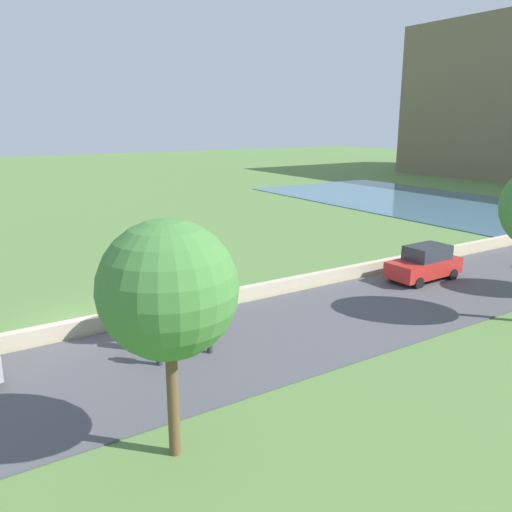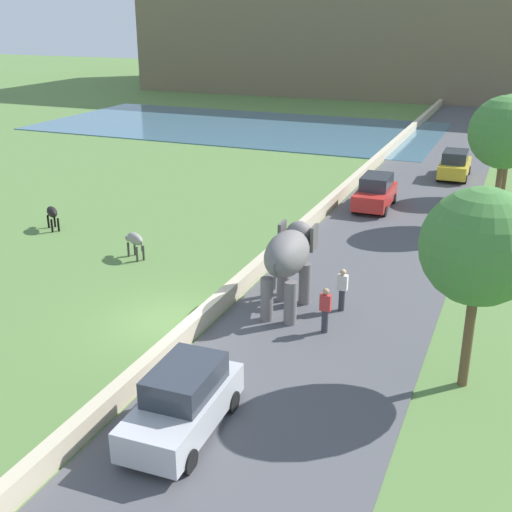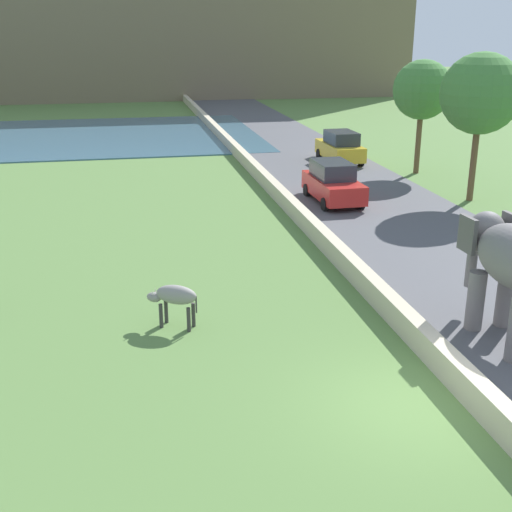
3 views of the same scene
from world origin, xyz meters
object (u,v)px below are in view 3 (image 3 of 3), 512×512
(elephant, at_px, (512,263))
(car_yellow, at_px, (340,147))
(cow_grey, at_px, (175,297))
(car_red, at_px, (333,183))

(elephant, distance_m, car_yellow, 22.48)
(elephant, xyz_separation_m, car_yellow, (3.16, 22.23, -1.14))
(cow_grey, bearing_deg, elephant, -16.81)
(elephant, relative_size, car_yellow, 0.87)
(elephant, bearing_deg, cow_grey, 163.19)
(elephant, distance_m, cow_grey, 8.30)
(car_red, relative_size, car_yellow, 1.00)
(car_yellow, distance_m, cow_grey, 22.71)
(car_yellow, relative_size, cow_grey, 2.93)
(elephant, bearing_deg, car_red, 89.97)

